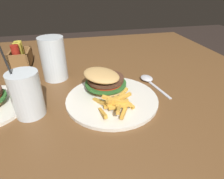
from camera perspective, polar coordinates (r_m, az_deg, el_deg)
dining_table at (r=0.67m, az=-4.60°, el=-7.72°), size 1.42×1.35×0.75m
meal_plate_near at (r=0.60m, az=-1.26°, el=0.14°), size 0.29×0.29×0.09m
beer_glass at (r=0.72m, az=-17.36°, el=8.61°), size 0.09×0.09×0.16m
juice_glass at (r=0.55m, az=-24.39°, el=-1.94°), size 0.08×0.08×0.22m
spoon at (r=0.71m, az=10.84°, el=3.11°), size 0.17×0.06×0.02m
condiment_caddy at (r=0.90m, az=-26.18°, el=8.77°), size 0.11×0.08×0.10m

